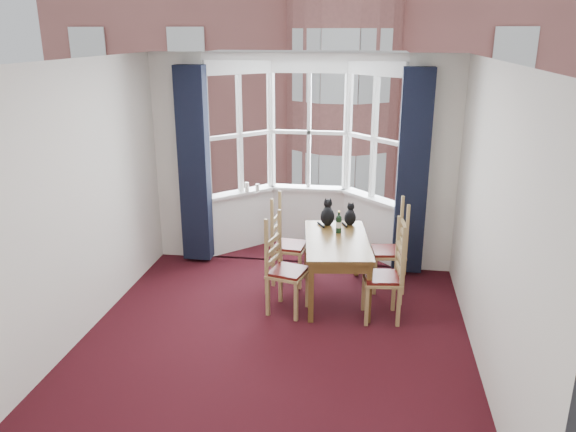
% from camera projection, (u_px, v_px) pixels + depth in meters
% --- Properties ---
extents(floor, '(4.50, 4.50, 0.00)m').
position_uv_depth(floor, '(273.00, 346.00, 5.72)').
color(floor, black).
rests_on(floor, ground).
extents(ceiling, '(4.50, 4.50, 0.00)m').
position_uv_depth(ceiling, '(270.00, 61.00, 4.84)').
color(ceiling, white).
rests_on(ceiling, floor).
extents(wall_left, '(0.00, 4.50, 4.50)m').
position_uv_depth(wall_left, '(74.00, 206.00, 5.56)').
color(wall_left, silver).
rests_on(wall_left, floor).
extents(wall_right, '(0.00, 4.50, 4.50)m').
position_uv_depth(wall_right, '(493.00, 226.00, 4.99)').
color(wall_right, silver).
rests_on(wall_right, floor).
extents(wall_near, '(4.00, 0.00, 4.00)m').
position_uv_depth(wall_near, '(201.00, 338.00, 3.17)').
color(wall_near, silver).
rests_on(wall_near, floor).
extents(wall_back_pier_left, '(0.70, 0.12, 2.80)m').
position_uv_depth(wall_back_pier_left, '(182.00, 159.00, 7.63)').
color(wall_back_pier_left, silver).
rests_on(wall_back_pier_left, floor).
extents(wall_back_pier_right, '(0.70, 0.12, 2.80)m').
position_uv_depth(wall_back_pier_right, '(430.00, 167.00, 7.15)').
color(wall_back_pier_right, silver).
rests_on(wall_back_pier_right, floor).
extents(bay_window, '(2.76, 0.94, 2.80)m').
position_uv_depth(bay_window, '(307.00, 155.00, 7.86)').
color(bay_window, white).
rests_on(bay_window, floor).
extents(curtain_left, '(0.38, 0.22, 2.60)m').
position_uv_depth(curtain_left, '(194.00, 166.00, 7.44)').
color(curtain_left, black).
rests_on(curtain_left, floor).
extents(curtain_right, '(0.38, 0.22, 2.60)m').
position_uv_depth(curtain_right, '(412.00, 174.00, 7.03)').
color(curtain_right, black).
rests_on(curtain_right, floor).
extents(dining_table, '(0.90, 1.44, 0.74)m').
position_uv_depth(dining_table, '(337.00, 247.00, 6.58)').
color(dining_table, brown).
rests_on(dining_table, floor).
extents(chair_left_near, '(0.49, 0.50, 0.92)m').
position_uv_depth(chair_left_near, '(281.00, 272.00, 6.32)').
color(chair_left_near, '#9F834D').
rests_on(chair_left_near, floor).
extents(chair_left_far, '(0.44, 0.46, 0.92)m').
position_uv_depth(chair_left_far, '(283.00, 246.00, 7.06)').
color(chair_left_far, '#9F834D').
rests_on(chair_left_far, floor).
extents(chair_right_near, '(0.45, 0.46, 0.92)m').
position_uv_depth(chair_right_near, '(390.00, 279.00, 6.12)').
color(chair_right_near, '#9F834D').
rests_on(chair_right_near, floor).
extents(chair_right_far, '(0.45, 0.47, 0.92)m').
position_uv_depth(chair_right_far, '(395.00, 252.00, 6.86)').
color(chair_right_far, '#9F834D').
rests_on(chair_right_far, floor).
extents(cat_left, '(0.19, 0.26, 0.34)m').
position_uv_depth(cat_left, '(328.00, 215.00, 7.01)').
color(cat_left, black).
rests_on(cat_left, dining_table).
extents(cat_right, '(0.15, 0.21, 0.28)m').
position_uv_depth(cat_right, '(350.00, 216.00, 7.02)').
color(cat_right, black).
rests_on(cat_right, dining_table).
extents(wine_bottle, '(0.07, 0.07, 0.27)m').
position_uv_depth(wine_bottle, '(339.00, 223.00, 6.74)').
color(wine_bottle, black).
rests_on(wine_bottle, dining_table).
extents(candle_tall, '(0.06, 0.06, 0.14)m').
position_uv_depth(candle_tall, '(247.00, 187.00, 7.98)').
color(candle_tall, white).
rests_on(candle_tall, bay_window).
extents(candle_short, '(0.06, 0.06, 0.11)m').
position_uv_depth(candle_short, '(257.00, 188.00, 7.99)').
color(candle_short, white).
rests_on(candle_short, bay_window).
extents(street, '(80.00, 80.00, 0.00)m').
position_uv_depth(street, '(358.00, 172.00, 37.87)').
color(street, '#333335').
rests_on(street, ground).
extents(tenement_building, '(18.40, 7.80, 15.20)m').
position_uv_depth(tenement_building, '(348.00, 78.00, 18.37)').
color(tenement_building, '#A85F57').
rests_on(tenement_building, street).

